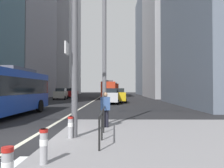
% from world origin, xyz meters
% --- Properties ---
extents(ground_plane, '(160.00, 160.00, 0.00)m').
position_xyz_m(ground_plane, '(0.00, 20.00, 0.00)').
color(ground_plane, black).
extents(median_island, '(9.00, 10.00, 0.15)m').
position_xyz_m(median_island, '(5.50, -1.00, 0.07)').
color(median_island, gray).
rests_on(median_island, ground).
extents(lane_centre_line, '(0.20, 80.00, 0.01)m').
position_xyz_m(lane_centre_line, '(0.00, 30.00, 0.01)').
color(lane_centre_line, beige).
rests_on(lane_centre_line, ground).
extents(office_tower_left_mid, '(10.03, 19.21, 37.44)m').
position_xyz_m(office_tower_left_mid, '(-16.00, 36.05, 18.72)').
color(office_tower_left_mid, gray).
rests_on(office_tower_left_mid, ground).
extents(office_tower_left_far, '(13.92, 20.81, 50.51)m').
position_xyz_m(office_tower_left_far, '(-16.00, 61.64, 25.25)').
color(office_tower_left_far, '#9E9EA3').
rests_on(office_tower_left_far, ground).
extents(office_tower_right_far, '(12.26, 18.87, 31.34)m').
position_xyz_m(office_tower_right_far, '(17.00, 61.69, 15.67)').
color(office_tower_right_far, slate).
rests_on(office_tower_right_far, ground).
extents(city_bus_blue_oncoming, '(2.79, 11.20, 3.40)m').
position_xyz_m(city_bus_blue_oncoming, '(-4.02, 5.65, 1.84)').
color(city_bus_blue_oncoming, '#14389E').
rests_on(city_bus_blue_oncoming, ground).
extents(city_bus_red_receding, '(2.79, 11.07, 3.40)m').
position_xyz_m(city_bus_red_receding, '(2.08, 34.90, 1.84)').
color(city_bus_red_receding, red).
rests_on(city_bus_red_receding, ground).
extents(city_bus_red_distant, '(2.74, 11.78, 3.40)m').
position_xyz_m(city_bus_red_distant, '(2.98, 51.60, 1.84)').
color(city_bus_red_distant, red).
rests_on(city_bus_red_distant, ground).
extents(car_oncoming_mid, '(2.21, 4.65, 1.94)m').
position_xyz_m(car_oncoming_mid, '(-5.55, 36.72, 0.99)').
color(car_oncoming_mid, maroon).
rests_on(car_oncoming_mid, ground).
extents(car_receding_near, '(2.21, 4.56, 1.94)m').
position_xyz_m(car_receding_near, '(3.69, 21.31, 0.99)').
color(car_receding_near, gold).
rests_on(car_receding_near, ground).
extents(car_receding_far, '(2.10, 4.60, 1.94)m').
position_xyz_m(car_receding_far, '(2.78, 18.82, 0.99)').
color(car_receding_far, silver).
rests_on(car_receding_far, ground).
extents(car_oncoming_far, '(2.20, 4.12, 1.94)m').
position_xyz_m(car_oncoming_far, '(-6.00, 29.58, 0.99)').
color(car_oncoming_far, '#B2A899').
rests_on(car_oncoming_far, ground).
extents(traffic_signal_gantry, '(6.52, 0.65, 6.00)m').
position_xyz_m(traffic_signal_gantry, '(-0.41, -0.59, 4.13)').
color(traffic_signal_gantry, '#515156').
rests_on(traffic_signal_gantry, median_island).
extents(street_lamp_post, '(5.50, 0.32, 8.00)m').
position_xyz_m(street_lamp_post, '(2.73, 2.42, 5.28)').
color(street_lamp_post, '#56565B').
rests_on(street_lamp_post, median_island).
extents(bollard_left, '(0.20, 0.20, 0.82)m').
position_xyz_m(bollard_left, '(1.57, -3.44, 0.61)').
color(bollard_left, '#99999E').
rests_on(bollard_left, median_island).
extents(bollard_right, '(0.20, 0.20, 0.77)m').
position_xyz_m(bollard_right, '(1.67, -0.73, 0.58)').
color(bollard_right, '#99999E').
rests_on(bollard_right, median_island).
extents(pedestrian_railing, '(0.06, 3.88, 0.98)m').
position_xyz_m(pedestrian_railing, '(2.80, -0.41, 0.86)').
color(pedestrian_railing, black).
rests_on(pedestrian_railing, median_island).
extents(pedestrian_waiting, '(0.44, 0.36, 1.60)m').
position_xyz_m(pedestrian_waiting, '(2.82, 1.46, 1.03)').
color(pedestrian_waiting, black).
rests_on(pedestrian_waiting, median_island).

